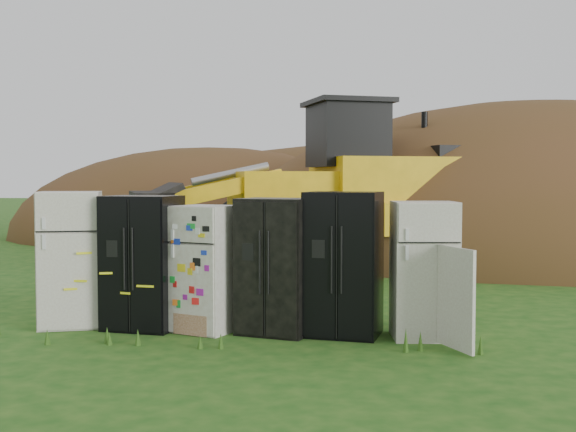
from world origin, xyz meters
name	(u,v)px	position (x,y,z in m)	size (l,w,h in m)	color
ground	(249,332)	(0.00, 0.00, 0.00)	(120.00, 120.00, 0.00)	#1B4E14
fridge_leftmost	(71,259)	(-2.53, -0.02, 0.93)	(0.82, 0.79, 1.87)	silver
fridge_black_side	(143,262)	(-1.47, -0.04, 0.91)	(0.95, 0.75, 1.82)	black
fridge_sticker	(206,268)	(-0.58, -0.04, 0.84)	(0.75, 0.70, 1.69)	silver
fridge_dark_mid	(276,266)	(0.38, -0.02, 0.89)	(0.91, 0.75, 1.79)	black
fridge_black_right	(343,264)	(1.26, 0.02, 0.94)	(0.94, 0.78, 1.88)	black
fridge_open_door	(424,270)	(2.30, 0.03, 0.88)	(0.80, 0.73, 1.75)	silver
wheel_loader	(306,186)	(-0.14, 6.31, 1.89)	(7.81, 3.17, 3.78)	yellow
dirt_mound_right	(529,253)	(5.32, 11.12, 0.00)	(16.97, 12.44, 8.26)	#4F3819
dirt_mound_left	(209,237)	(-4.84, 15.01, 0.00)	(14.20, 10.65, 6.27)	#4F3819
dirt_mound_back	(349,233)	(-0.16, 17.60, 0.00)	(19.04, 12.70, 6.60)	#4F3819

